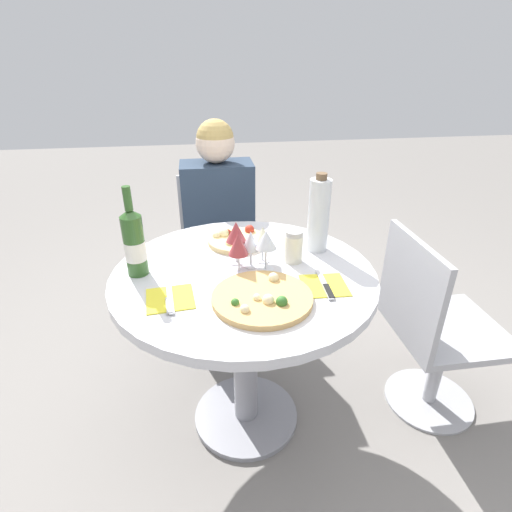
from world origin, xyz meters
name	(u,v)px	position (x,y,z in m)	size (l,w,h in m)	color
ground_plane	(246,416)	(0.00, 0.00, 0.00)	(12.00, 12.00, 0.00)	gray
dining_table	(244,306)	(0.00, 0.00, 0.59)	(0.95, 0.95, 0.75)	gray
chair_behind_diner	(220,253)	(-0.05, 0.85, 0.41)	(0.44, 0.44, 0.84)	#ADADB2
seated_diner	(221,244)	(-0.05, 0.71, 0.53)	(0.37, 0.44, 1.17)	#28384C
chair_empty_side	(432,332)	(0.79, -0.03, 0.41)	(0.44, 0.44, 0.84)	#ADADB2
pizza_large	(262,298)	(0.04, -0.20, 0.76)	(0.32, 0.32, 0.05)	tan
pizza_small_far	(236,239)	(0.00, 0.25, 0.76)	(0.24, 0.24, 0.05)	#E5C17F
wine_bottle	(134,243)	(-0.38, 0.04, 0.87)	(0.07, 0.07, 0.32)	#2D5623
tall_carafe	(319,215)	(0.31, 0.14, 0.89)	(0.08, 0.08, 0.31)	silver
sugar_shaker	(294,247)	(0.19, 0.05, 0.81)	(0.07, 0.07, 0.12)	silver
wine_glass_front_left	(238,244)	(-0.02, 0.00, 0.85)	(0.07, 0.07, 0.15)	silver
wine_glass_front_right	(266,240)	(0.08, 0.00, 0.86)	(0.08, 0.08, 0.15)	silver
wine_glass_back_right	(263,236)	(0.08, 0.07, 0.85)	(0.07, 0.07, 0.14)	silver
wine_glass_center	(251,241)	(0.03, 0.04, 0.85)	(0.07, 0.07, 0.14)	silver
wine_glass_back_left	(236,233)	(-0.02, 0.07, 0.87)	(0.08, 0.08, 0.16)	silver
place_setting_left	(170,299)	(-0.26, -0.15, 0.75)	(0.16, 0.19, 0.01)	yellow
place_setting_right	(325,285)	(0.26, -0.15, 0.75)	(0.16, 0.19, 0.01)	yellow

